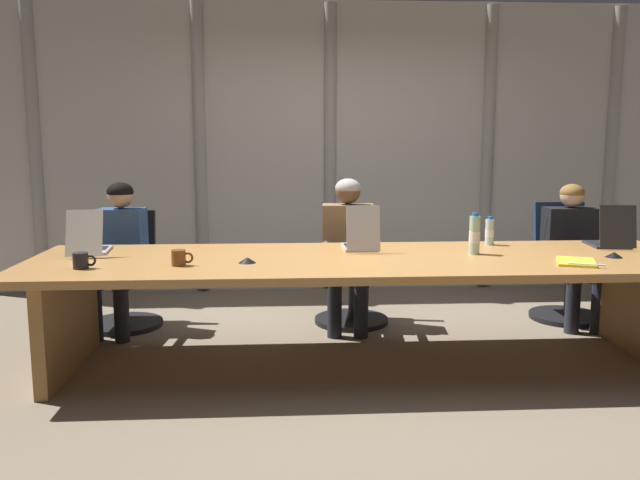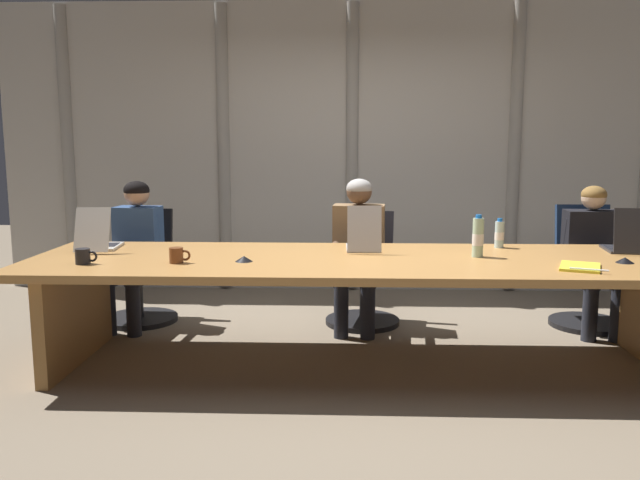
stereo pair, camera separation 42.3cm
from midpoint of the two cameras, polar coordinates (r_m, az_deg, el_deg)
name	(u,v)px [view 2 (the right image)]	position (r m, az deg, el deg)	size (l,w,h in m)	color
ground_plane	(363,365)	(4.37, 6.65, -10.99)	(14.06, 14.06, 0.00)	#7F705B
conference_table	(364,278)	(4.21, 6.79, -3.36)	(4.34, 1.25, 0.72)	#B77F42
curtain_backdrop	(358,149)	(6.39, 5.31, 8.05)	(7.03, 0.17, 2.80)	beige
laptop_left_end	(99,241)	(4.66, -16.53, -0.12)	(0.27, 0.48, 0.31)	beige
laptop_left_mid	(363,242)	(4.46, 6.59, -0.17)	(0.23, 0.39, 0.32)	#BCBCC1
laptop_center	(627,244)	(4.93, 27.79, -0.30)	(0.29, 0.40, 0.31)	#2D2D33
office_chair_left_end	(141,280)	(5.46, -13.43, -3.45)	(0.60, 0.60, 0.91)	black
office_chair_left_mid	(364,282)	(5.28, 6.19, -3.72)	(0.60, 0.61, 0.90)	#2D2D38
office_chair_center	(587,281)	(5.69, 24.60, -3.38)	(0.60, 0.60, 0.96)	navy
person_left_end	(134,245)	(5.26, -13.94, -0.42)	(0.40, 0.57, 1.16)	#335184
person_left_mid	(358,244)	(5.06, 5.78, -0.38)	(0.45, 0.57, 1.18)	olive
person_center	(594,250)	(5.49, 25.18, -0.80)	(0.43, 0.56, 1.13)	black
water_bottle_primary	(499,234)	(4.78, 18.07, 0.45)	(0.07, 0.07, 0.21)	silver
water_bottle_secondary	(478,238)	(4.35, 16.54, 0.18)	(0.07, 0.07, 0.28)	#ADD1B2
coffee_mug_near	(177,255)	(4.03, -9.65, -1.37)	(0.13, 0.09, 0.10)	brown
coffee_mug_far	(83,256)	(4.13, -17.51, -1.42)	(0.14, 0.09, 0.10)	black
conference_mic_left_side	(244,259)	(4.04, -3.80, -1.70)	(0.11, 0.11, 0.04)	black
conference_mic_middle	(625,260)	(4.51, 27.87, -1.61)	(0.11, 0.11, 0.04)	black
spiral_notepad	(580,267)	(4.20, 24.78, -2.21)	(0.31, 0.36, 0.03)	yellow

